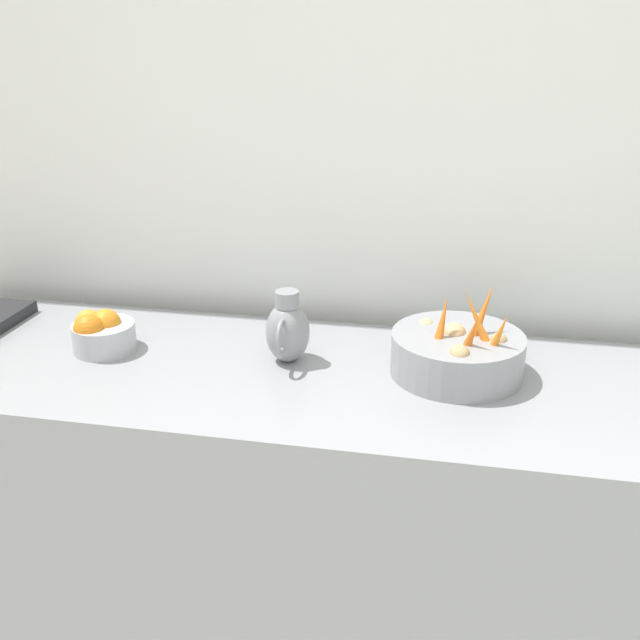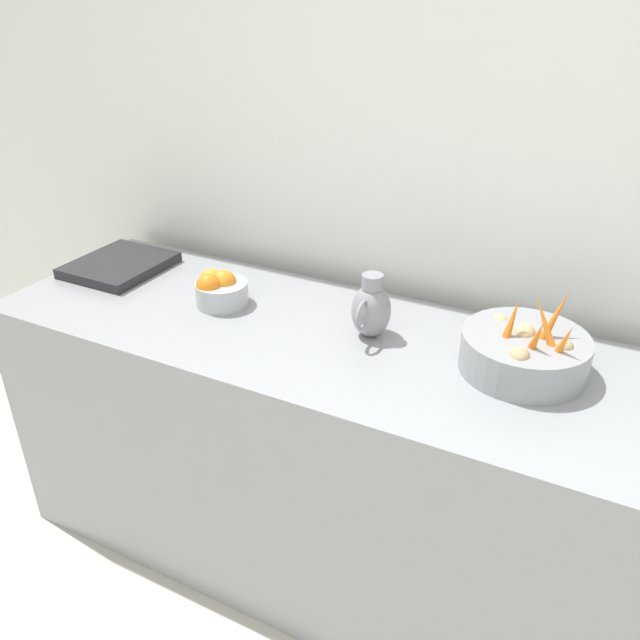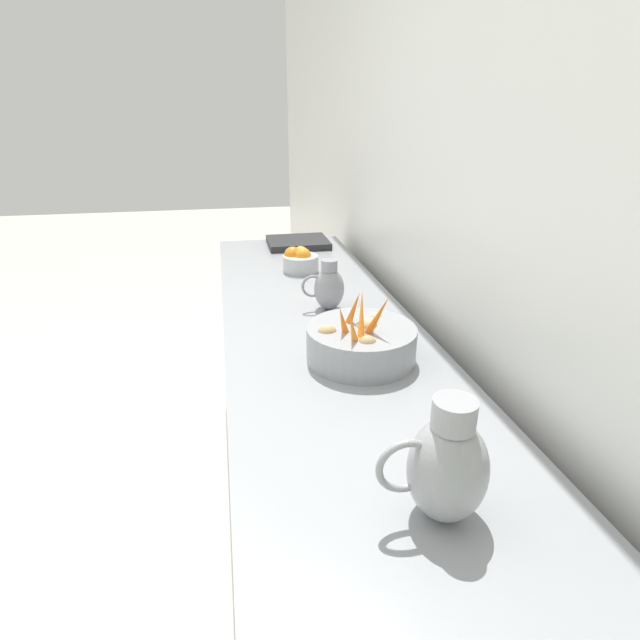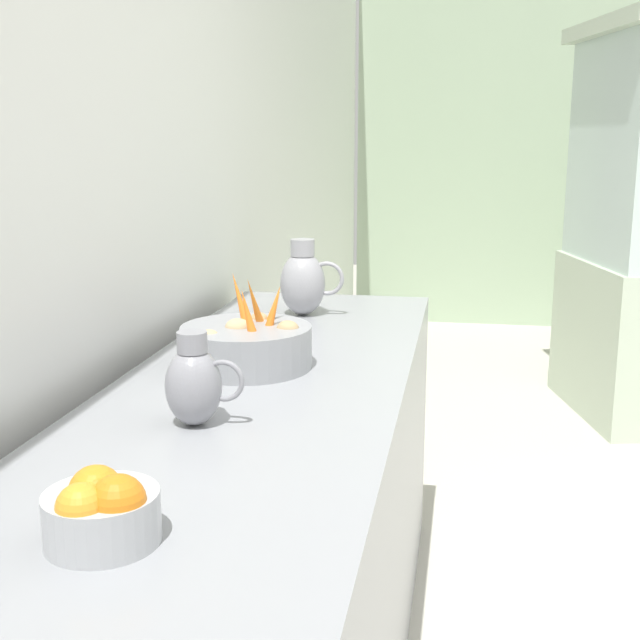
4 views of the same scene
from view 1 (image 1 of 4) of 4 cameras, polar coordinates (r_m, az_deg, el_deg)
name	(u,v)px [view 1 (image 1 of 4)]	position (r m, az deg, el deg)	size (l,w,h in m)	color
tile_wall_left	(549,126)	(2.10, 17.88, 14.61)	(0.10, 8.75, 3.00)	white
prep_counter	(336,522)	(2.08, 1.29, -15.85)	(0.70, 2.67, 0.92)	gray
vegetable_colander	(458,353)	(1.84, 10.97, -2.63)	(0.34, 0.34, 0.24)	gray
orange_bowl	(101,332)	(2.04, -17.16, -0.90)	(0.17, 0.17, 0.12)	#ADAFB5
metal_pitcher_short	(287,330)	(1.87, -2.63, -0.83)	(0.17, 0.12, 0.20)	gray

